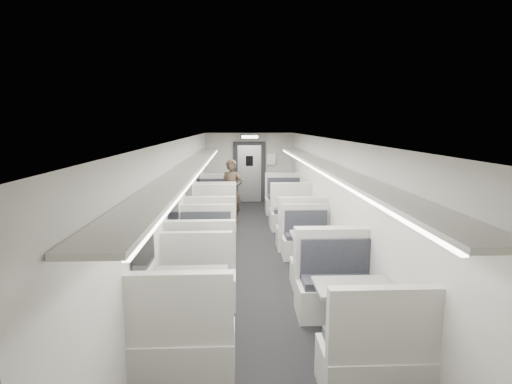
{
  "coord_description": "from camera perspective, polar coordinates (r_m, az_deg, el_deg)",
  "views": [
    {
      "loc": [
        -0.37,
        -7.76,
        2.68
      ],
      "look_at": [
        0.01,
        0.8,
        1.23
      ],
      "focal_mm": 28.0,
      "sensor_mm": 36.0,
      "label": 1
    }
  ],
  "objects": [
    {
      "name": "room",
      "position": [
        7.91,
        0.22,
        -1.17
      ],
      "size": [
        3.24,
        12.24,
        2.64
      ],
      "color": "black",
      "rests_on": "ground"
    },
    {
      "name": "booth_left_a",
      "position": [
        11.17,
        -5.69,
        -2.18
      ],
      "size": [
        1.12,
        2.26,
        1.21
      ],
      "color": "beige",
      "rests_on": "room"
    },
    {
      "name": "booth_left_b",
      "position": [
        9.5,
        -6.25,
        -4.3
      ],
      "size": [
        1.11,
        2.26,
        1.21
      ],
      "color": "beige",
      "rests_on": "room"
    },
    {
      "name": "booth_left_c",
      "position": [
        7.01,
        -7.64,
        -9.58
      ],
      "size": [
        1.07,
        2.16,
        1.16
      ],
      "color": "beige",
      "rests_on": "room"
    },
    {
      "name": "booth_left_d",
      "position": [
        5.38,
        -9.35,
        -15.41
      ],
      "size": [
        1.15,
        2.33,
        1.25
      ],
      "color": "beige",
      "rests_on": "room"
    },
    {
      "name": "booth_right_a",
      "position": [
        11.39,
        4.46,
        -1.93
      ],
      "size": [
        1.12,
        2.27,
        1.21
      ],
      "color": "beige",
      "rests_on": "room"
    },
    {
      "name": "booth_right_b",
      "position": [
        9.56,
        5.82,
        -4.26
      ],
      "size": [
        1.09,
        2.21,
        1.18
      ],
      "color": "beige",
      "rests_on": "room"
    },
    {
      "name": "booth_right_c",
      "position": [
        7.56,
        8.14,
        -8.38
      ],
      "size": [
        0.99,
        2.0,
        1.07
      ],
      "color": "beige",
      "rests_on": "room"
    },
    {
      "name": "booth_right_d",
      "position": [
        5.18,
        13.68,
        -16.75
      ],
      "size": [
        1.12,
        2.27,
        1.21
      ],
      "color": "beige",
      "rests_on": "room"
    },
    {
      "name": "passenger",
      "position": [
        10.98,
        -3.51,
        0.13
      ],
      "size": [
        0.74,
        0.61,
        1.75
      ],
      "primitive_type": "imported",
      "rotation": [
        0.0,
        0.0,
        -0.35
      ],
      "color": "black",
      "rests_on": "room"
    },
    {
      "name": "window_a",
      "position": [
        11.29,
        -8.18,
        2.76
      ],
      "size": [
        0.02,
        1.18,
        0.84
      ],
      "primitive_type": "cube",
      "color": "black",
      "rests_on": "room"
    },
    {
      "name": "window_b",
      "position": [
        9.12,
        -9.52,
        1.1
      ],
      "size": [
        0.02,
        1.18,
        0.84
      ],
      "primitive_type": "cube",
      "color": "black",
      "rests_on": "room"
    },
    {
      "name": "window_c",
      "position": [
        6.98,
        -11.69,
        -1.58
      ],
      "size": [
        0.02,
        1.18,
        0.84
      ],
      "primitive_type": "cube",
      "color": "black",
      "rests_on": "room"
    },
    {
      "name": "window_d",
      "position": [
        4.88,
        -15.78,
        -6.58
      ],
      "size": [
        0.02,
        1.18,
        0.84
      ],
      "primitive_type": "cube",
      "color": "black",
      "rests_on": "room"
    },
    {
      "name": "luggage_rack_left",
      "position": [
        7.55,
        -9.17,
        3.68
      ],
      "size": [
        0.46,
        10.4,
        0.09
      ],
      "color": "beige",
      "rests_on": "room"
    },
    {
      "name": "luggage_rack_right",
      "position": [
        7.67,
        9.67,
        3.76
      ],
      "size": [
        0.46,
        10.4,
        0.09
      ],
      "color": "beige",
      "rests_on": "room"
    },
    {
      "name": "vestibule_door",
      "position": [
        13.79,
        -0.95,
        2.79
      ],
      "size": [
        1.1,
        0.13,
        2.1
      ],
      "color": "black",
      "rests_on": "room"
    },
    {
      "name": "exit_sign",
      "position": [
        13.21,
        -0.9,
        7.88
      ],
      "size": [
        0.62,
        0.12,
        0.16
      ],
      "color": "black",
      "rests_on": "room"
    },
    {
      "name": "wall_notice",
      "position": [
        13.77,
        2.18,
        4.7
      ],
      "size": [
        0.32,
        0.02,
        0.4
      ],
      "primitive_type": "cube",
      "color": "white",
      "rests_on": "room"
    }
  ]
}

